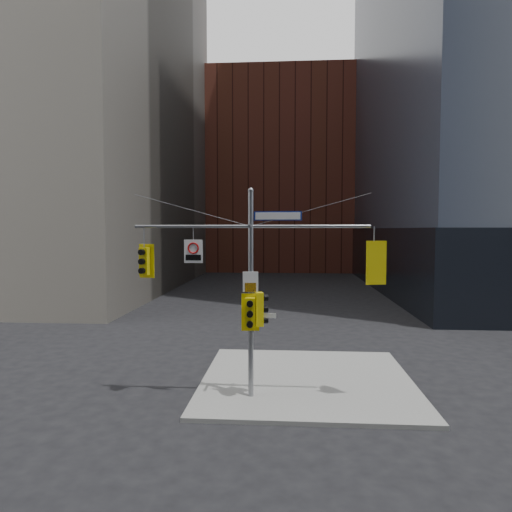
# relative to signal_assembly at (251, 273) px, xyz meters

# --- Properties ---
(ground) EXTENTS (160.00, 160.00, 0.00)m
(ground) POSITION_rel_signal_assembly_xyz_m (0.00, -1.99, -4.42)
(ground) COLOR black
(ground) RESTS_ON ground
(sidewalk_corner) EXTENTS (8.00, 8.00, 0.15)m
(sidewalk_corner) POSITION_rel_signal_assembly_xyz_m (2.00, 2.01, -4.34)
(sidewalk_corner) COLOR gray
(sidewalk_corner) RESTS_ON ground
(brick_midrise) EXTENTS (26.00, 20.00, 28.00)m
(brick_midrise) POSITION_rel_signal_assembly_xyz_m (0.00, 56.01, 9.58)
(brick_midrise) COLOR maroon
(brick_midrise) RESTS_ON ground
(signal_assembly) EXTENTS (8.00, 0.80, 7.30)m
(signal_assembly) POSITION_rel_signal_assembly_xyz_m (0.00, 0.00, 0.00)
(signal_assembly) COLOR gray
(signal_assembly) RESTS_ON ground
(traffic_light_west_arm) EXTENTS (0.56, 0.51, 1.18)m
(traffic_light_west_arm) POSITION_rel_signal_assembly_xyz_m (-3.69, 0.01, 0.38)
(traffic_light_west_arm) COLOR yellow
(traffic_light_west_arm) RESTS_ON ground
(traffic_light_east_arm) EXTENTS (0.68, 0.63, 1.45)m
(traffic_light_east_arm) POSITION_rel_signal_assembly_xyz_m (4.11, 0.00, 0.38)
(traffic_light_east_arm) COLOR yellow
(traffic_light_east_arm) RESTS_ON ground
(traffic_light_pole_side) EXTENTS (0.50, 0.42, 1.15)m
(traffic_light_pole_side) POSITION_rel_signal_assembly_xyz_m (0.33, 0.02, -1.24)
(traffic_light_pole_side) COLOR yellow
(traffic_light_pole_side) RESTS_ON ground
(traffic_light_pole_front) EXTENTS (0.61, 0.49, 1.28)m
(traffic_light_pole_front) POSITION_rel_signal_assembly_xyz_m (-0.00, -0.27, -1.33)
(traffic_light_pole_front) COLOR yellow
(traffic_light_pole_front) RESTS_ON ground
(street_sign_blade) EXTENTS (1.61, 0.16, 0.31)m
(street_sign_blade) POSITION_rel_signal_assembly_xyz_m (0.91, 0.00, 1.93)
(street_sign_blade) COLOR navy
(street_sign_blade) RESTS_ON ground
(regulatory_sign_arm) EXTENTS (0.64, 0.07, 0.80)m
(regulatory_sign_arm) POSITION_rel_signal_assembly_xyz_m (-1.97, -0.02, 0.76)
(regulatory_sign_arm) COLOR silver
(regulatory_sign_arm) RESTS_ON ground
(regulatory_sign_pole) EXTENTS (0.52, 0.10, 0.69)m
(regulatory_sign_pole) POSITION_rel_signal_assembly_xyz_m (0.00, -0.11, -0.30)
(regulatory_sign_pole) COLOR silver
(regulatory_sign_pole) RESTS_ON ground
(street_blade_ew) EXTENTS (0.83, 0.10, 0.17)m
(street_blade_ew) POSITION_rel_signal_assembly_xyz_m (0.45, 0.01, -1.45)
(street_blade_ew) COLOR silver
(street_blade_ew) RESTS_ON ground
(street_blade_ns) EXTENTS (0.10, 0.66, 0.13)m
(street_blade_ns) POSITION_rel_signal_assembly_xyz_m (0.00, 0.46, -1.57)
(street_blade_ns) COLOR #145926
(street_blade_ns) RESTS_ON ground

